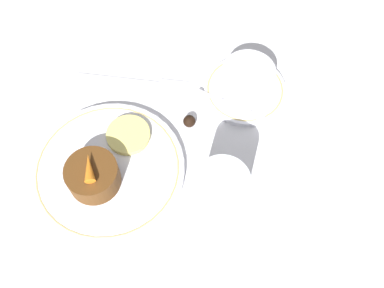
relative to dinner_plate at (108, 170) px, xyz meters
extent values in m
plane|color=white|center=(-0.01, 0.03, -0.01)|extent=(3.00, 3.00, 0.00)
cylinder|color=white|center=(0.00, 0.00, 0.00)|extent=(0.24, 0.24, 0.01)
torus|color=tan|center=(0.00, 0.00, 0.00)|extent=(0.22, 0.22, 0.00)
cylinder|color=white|center=(-0.20, 0.17, 0.00)|extent=(0.14, 0.14, 0.01)
torus|color=tan|center=(-0.20, 0.17, 0.00)|extent=(0.13, 0.13, 0.00)
cylinder|color=white|center=(-0.20, 0.17, 0.03)|extent=(0.09, 0.09, 0.05)
cylinder|color=#331E0F|center=(-0.20, 0.17, 0.03)|extent=(0.07, 0.07, 0.04)
torus|color=white|center=(-0.15, 0.17, 0.03)|extent=(0.03, 0.01, 0.04)
cube|color=silver|center=(-0.17, 0.15, 0.00)|extent=(0.03, 0.10, 0.00)
ellipsoid|color=silver|center=(-0.16, 0.21, 0.00)|extent=(0.02, 0.02, 0.00)
cylinder|color=silver|center=(0.02, 0.18, -0.01)|extent=(0.06, 0.06, 0.01)
cylinder|color=silver|center=(0.02, 0.18, 0.02)|extent=(0.01, 0.01, 0.04)
cylinder|color=silver|center=(0.02, 0.18, 0.08)|extent=(0.07, 0.07, 0.07)
cylinder|color=maroon|center=(0.02, 0.18, 0.06)|extent=(0.06, 0.06, 0.04)
cube|color=silver|center=(-0.17, -0.05, -0.01)|extent=(0.03, 0.15, 0.01)
cube|color=silver|center=(-0.18, 0.05, -0.01)|extent=(0.03, 0.05, 0.01)
cylinder|color=#563314|center=(0.03, -0.01, 0.03)|extent=(0.08, 0.08, 0.04)
cone|color=orange|center=(0.03, -0.01, 0.06)|extent=(0.05, 0.03, 0.02)
cylinder|color=#EFE075|center=(-0.06, 0.01, 0.01)|extent=(0.07, 0.07, 0.01)
sphere|color=black|center=(-0.12, 0.10, 0.00)|extent=(0.02, 0.02, 0.02)
camera|label=1|loc=(0.24, 0.20, 0.63)|focal=42.00mm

